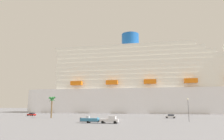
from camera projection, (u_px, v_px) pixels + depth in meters
ground_plane at (129, 116)px, 106.80m from camera, size 600.00×600.00×0.00m
cruise_ship at (163, 86)px, 153.68m from camera, size 222.23×44.73×68.80m
pickup_truck at (110, 120)px, 62.44m from camera, size 5.72×2.58×2.20m
small_boat_on_trailer at (92, 120)px, 63.76m from camera, size 7.69×2.19×2.15m
palm_tree at (52, 101)px, 89.83m from camera, size 3.40×3.11×9.13m
street_lamp at (188, 106)px, 69.74m from camera, size 0.56×0.56×7.68m
parked_car_red_hatchback at (32, 114)px, 106.65m from camera, size 4.60×2.72×1.58m
parked_car_silver_sedan at (171, 116)px, 87.86m from camera, size 4.60×2.41×1.58m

